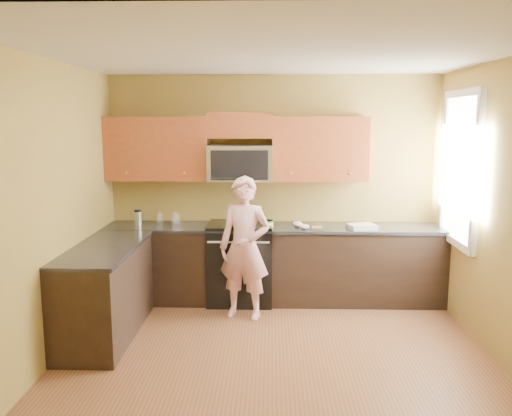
{
  "coord_description": "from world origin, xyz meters",
  "views": [
    {
      "loc": [
        -0.03,
        -4.56,
        2.16
      ],
      "look_at": [
        -0.2,
        1.3,
        1.2
      ],
      "focal_mm": 37.68,
      "sensor_mm": 36.0,
      "label": 1
    }
  ],
  "objects_px": {
    "stove": "(240,262)",
    "travel_mug": "(138,225)",
    "woman": "(245,248)",
    "butter_tub": "(268,227)",
    "frying_pan": "(242,226)",
    "microwave": "(240,180)"
  },
  "relations": [
    {
      "from": "microwave",
      "to": "travel_mug",
      "type": "distance_m",
      "value": 1.33
    },
    {
      "from": "woman",
      "to": "frying_pan",
      "type": "distance_m",
      "value": 0.4
    },
    {
      "from": "stove",
      "to": "woman",
      "type": "height_order",
      "value": "woman"
    },
    {
      "from": "frying_pan",
      "to": "travel_mug",
      "type": "relative_size",
      "value": 2.23
    },
    {
      "from": "stove",
      "to": "butter_tub",
      "type": "height_order",
      "value": "butter_tub"
    },
    {
      "from": "microwave",
      "to": "butter_tub",
      "type": "xyz_separation_m",
      "value": [
        0.33,
        -0.18,
        -0.53
      ]
    },
    {
      "from": "butter_tub",
      "to": "travel_mug",
      "type": "distance_m",
      "value": 1.54
    },
    {
      "from": "woman",
      "to": "butter_tub",
      "type": "distance_m",
      "value": 0.55
    },
    {
      "from": "travel_mug",
      "to": "woman",
      "type": "bearing_deg",
      "value": -22.25
    },
    {
      "from": "microwave",
      "to": "frying_pan",
      "type": "relative_size",
      "value": 1.81
    },
    {
      "from": "microwave",
      "to": "butter_tub",
      "type": "relative_size",
      "value": 5.62
    },
    {
      "from": "stove",
      "to": "travel_mug",
      "type": "xyz_separation_m",
      "value": [
        -1.22,
        0.0,
        0.45
      ]
    },
    {
      "from": "stove",
      "to": "travel_mug",
      "type": "bearing_deg",
      "value": 179.77
    },
    {
      "from": "stove",
      "to": "microwave",
      "type": "height_order",
      "value": "microwave"
    },
    {
      "from": "stove",
      "to": "frying_pan",
      "type": "bearing_deg",
      "value": -79.99
    },
    {
      "from": "woman",
      "to": "butter_tub",
      "type": "bearing_deg",
      "value": 78.16
    },
    {
      "from": "microwave",
      "to": "butter_tub",
      "type": "bearing_deg",
      "value": -29.05
    },
    {
      "from": "microwave",
      "to": "woman",
      "type": "xyz_separation_m",
      "value": [
        0.08,
        -0.65,
        -0.67
      ]
    },
    {
      "from": "frying_pan",
      "to": "butter_tub",
      "type": "bearing_deg",
      "value": 12.26
    },
    {
      "from": "stove",
      "to": "travel_mug",
      "type": "height_order",
      "value": "travel_mug"
    },
    {
      "from": "stove",
      "to": "woman",
      "type": "bearing_deg",
      "value": -81.39
    },
    {
      "from": "microwave",
      "to": "woman",
      "type": "height_order",
      "value": "microwave"
    }
  ]
}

